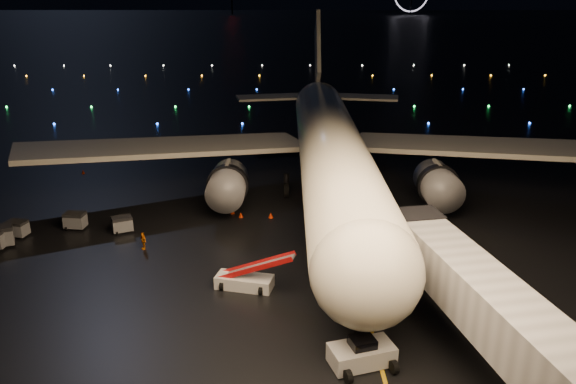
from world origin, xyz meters
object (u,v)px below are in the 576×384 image
baggage_cart_2 (17,229)px  crew_c (143,241)px  baggage_cart_3 (0,237)px  airliner (329,107)px  baggage_cart_0 (122,224)px  belt_loader (244,269)px  baggage_cart_1 (75,221)px  pushback_tug (362,351)px

baggage_cart_2 → crew_c: bearing=0.1°
baggage_cart_3 → crew_c: bearing=-27.5°
baggage_cart_2 → airliner: bearing=37.2°
airliner → baggage_cart_3: bearing=-152.4°
baggage_cart_0 → baggage_cart_2: (-9.26, -0.92, -0.01)m
airliner → belt_loader: size_ratio=10.68×
crew_c → baggage_cart_1: size_ratio=0.85×
airliner → belt_loader: (-7.95, -22.77, -7.90)m
pushback_tug → baggage_cart_1: size_ratio=2.04×
belt_loader → baggage_cart_0: (-11.99, 10.67, -0.75)m
crew_c → baggage_cart_1: 8.76m
baggage_cart_1 → baggage_cart_2: bearing=-152.6°
pushback_tug → baggage_cart_3: (-29.28, 16.96, 0.03)m
belt_loader → pushback_tug: bearing=-37.5°
baggage_cart_1 → pushback_tug: bearing=-34.7°
pushback_tug → crew_c: pushback_tug is taller
baggage_cart_1 → airliner: bearing=30.8°
baggage_cart_0 → baggage_cart_2: size_ratio=1.01×
crew_c → baggage_cart_3: baggage_cart_3 is taller
airliner → belt_loader: bearing=-108.7°
belt_loader → baggage_cart_0: 16.07m
baggage_cart_0 → baggage_cart_2: bearing=160.9°
baggage_cart_0 → baggage_cart_2: 9.30m
baggage_cart_1 → baggage_cart_2: 4.97m
crew_c → baggage_cart_2: crew_c is taller
airliner → crew_c: (-17.12, -15.84, -8.63)m
baggage_cart_0 → belt_loader: bearing=-66.5°
belt_loader → baggage_cart_3: bearing=174.7°
belt_loader → crew_c: 11.52m
crew_c → baggage_cart_1: (-7.45, 4.61, 0.00)m
crew_c → baggage_cart_0: crew_c is taller
airliner → pushback_tug: 33.28m
baggage_cart_1 → baggage_cart_3: bearing=-136.0°
baggage_cart_0 → baggage_cart_3: bearing=172.8°
pushback_tug → crew_c: (-16.69, 16.33, -0.11)m
airliner → baggage_cart_2: airliner is taller
crew_c → baggage_cart_0: 4.68m
pushback_tug → baggage_cart_3: 33.84m
belt_loader → baggage_cart_1: bearing=159.1°
airliner → pushback_tug: airliner is taller
pushback_tug → baggage_cart_0: (-19.51, 20.06, -0.14)m
belt_loader → baggage_cart_2: size_ratio=3.53×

